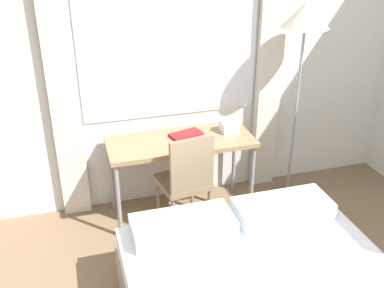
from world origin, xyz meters
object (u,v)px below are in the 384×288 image
at_px(desk_chair, 186,177).
at_px(telephone, 229,126).
at_px(desk, 181,146).
at_px(standing_lamp, 305,26).
at_px(book, 186,134).

height_order(desk_chair, telephone, desk_chair).
relative_size(desk, desk_chair, 1.40).
height_order(desk, desk_chair, desk_chair).
xyz_separation_m(standing_lamp, telephone, (-0.61, 0.07, -0.86)).
xyz_separation_m(desk, telephone, (0.46, 0.05, 0.12)).
bearing_deg(telephone, desk_chair, -148.93).
relative_size(desk_chair, standing_lamp, 0.49).
height_order(desk_chair, book, desk_chair).
relative_size(desk_chair, book, 2.89).
xyz_separation_m(desk_chair, standing_lamp, (1.09, 0.22, 1.15)).
bearing_deg(telephone, desk, -174.17).
distance_m(standing_lamp, telephone, 1.05).
distance_m(desk_chair, telephone, 0.63).
relative_size(desk, telephone, 7.45).
bearing_deg(desk_chair, standing_lamp, 2.20).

